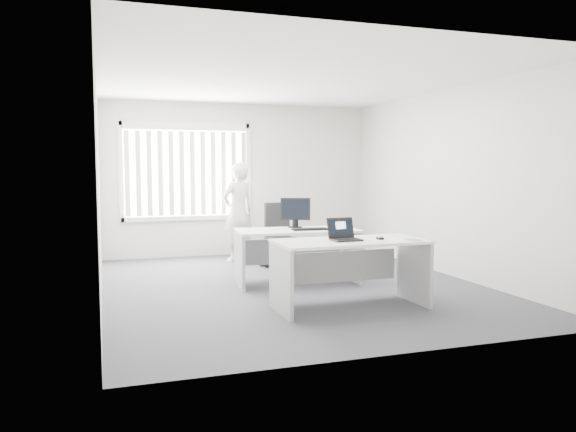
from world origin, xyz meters
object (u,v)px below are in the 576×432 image
object	(u,v)px
desk_far	(297,245)
laptop	(346,230)
desk_near	(351,259)
office_chair	(281,248)
person	(238,212)
monitor	(295,213)

from	to	relation	value
desk_far	laptop	size ratio (longest dim) A/B	5.27
desk_near	office_chair	distance (m)	2.74
person	laptop	bearing A→B (deg)	74.12
desk_near	desk_far	size ratio (longest dim) A/B	1.00
desk_far	person	xyz separation A→B (m)	(-0.33, 2.18, 0.30)
office_chair	laptop	world-z (taller)	office_chair
person	monitor	bearing A→B (deg)	79.33
desk_near	office_chair	bearing A→B (deg)	88.96
person	laptop	world-z (taller)	person
desk_near	desk_far	distance (m)	1.48
person	desk_far	bearing A→B (deg)	76.76
office_chair	monitor	world-z (taller)	monitor
office_chair	laptop	distance (m)	2.84
desk_far	office_chair	distance (m)	1.29
desk_near	laptop	distance (m)	0.36
office_chair	laptop	bearing A→B (deg)	-101.25
desk_near	office_chair	world-z (taller)	office_chair
desk_near	desk_far	bearing A→B (deg)	94.77
laptop	desk_far	bearing A→B (deg)	89.09
desk_far	office_chair	xyz separation A→B (m)	(0.16, 1.26, -0.22)
desk_near	office_chair	xyz separation A→B (m)	(0.03, 2.73, -0.24)
desk_far	person	size ratio (longest dim) A/B	1.02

